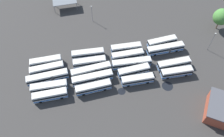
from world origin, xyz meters
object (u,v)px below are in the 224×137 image
at_px(bus_row0_slot3, 174,64).
at_px(bus_row1_slot1, 128,55).
at_px(bus_row1_slot3, 134,71).
at_px(lamp_post_far_corner, 212,41).
at_px(bus_row2_slot2, 91,70).
at_px(bus_row3_slot4, 50,95).
at_px(bus_row0_slot4, 176,72).
at_px(bus_row3_slot0, 46,62).
at_px(depot_building, 221,109).
at_px(bus_row1_slot0, 126,48).
at_px(bus_row2_slot3, 93,78).
at_px(bus_row2_slot1, 90,62).
at_px(bus_row1_slot4, 137,79).
at_px(bus_row0_slot0, 162,42).
at_px(tree_northwest, 222,17).
at_px(bus_row3_slot2, 48,77).
at_px(lamp_post_mid_lot, 92,13).
at_px(bus_row1_slot2, 132,63).
at_px(maintenance_shelter, 65,1).
at_px(bus_row2_slot4, 93,87).
at_px(bus_row0_slot1, 165,49).
at_px(bus_row3_slot1, 47,69).
at_px(bus_row2_slot0, 88,54).
at_px(bus_row3_slot3, 49,87).

xyz_separation_m(bus_row0_slot3, bus_row1_slot1, (16.10, -6.54, -0.00)).
relative_size(bus_row1_slot3, lamp_post_far_corner, 1.28).
relative_size(bus_row2_slot2, bus_row3_slot4, 1.26).
distance_m(bus_row0_slot4, bus_row1_slot1, 18.96).
distance_m(bus_row3_slot0, depot_building, 62.29).
distance_m(bus_row0_slot4, lamp_post_far_corner, 19.41).
distance_m(bus_row1_slot0, bus_row2_slot3, 18.69).
height_order(bus_row2_slot1, bus_row2_slot2, same).
bearing_deg(bus_row1_slot4, bus_row0_slot0, -129.74).
bearing_deg(tree_northwest, bus_row0_slot4, 40.29).
distance_m(bus_row3_slot2, lamp_post_mid_lot, 34.37).
relative_size(bus_row1_slot2, lamp_post_far_corner, 1.58).
relative_size(bus_row1_slot2, depot_building, 1.03).
distance_m(bus_row0_slot3, maintenance_shelter, 56.05).
distance_m(bus_row0_slot4, bus_row3_slot2, 45.97).
relative_size(bus_row3_slot4, depot_building, 0.82).
height_order(bus_row3_slot0, lamp_post_mid_lot, lamp_post_mid_lot).
relative_size(bus_row0_slot0, bus_row2_slot4, 0.96).
height_order(bus_row0_slot1, bus_row2_slot3, same).
xyz_separation_m(bus_row3_slot2, bus_row3_slot4, (-0.93, 7.55, -0.00)).
bearing_deg(bus_row0_slot1, bus_row1_slot3, 30.96).
bearing_deg(bus_row3_slot2, bus_row1_slot4, 169.71).
relative_size(bus_row1_slot4, bus_row3_slot0, 0.99).
relative_size(bus_row2_slot2, lamp_post_far_corner, 1.60).
height_order(bus_row1_slot0, depot_building, depot_building).
xyz_separation_m(bus_row1_slot2, bus_row2_slot2, (15.13, 1.07, 0.00)).
height_order(bus_row3_slot1, tree_northwest, tree_northwest).
height_order(bus_row2_slot4, bus_row3_slot0, same).
bearing_deg(bus_row1_slot0, tree_northwest, -170.16).
height_order(bus_row1_slot0, bus_row2_slot0, same).
relative_size(bus_row1_slot1, bus_row2_slot2, 0.84).
height_order(bus_row0_slot1, depot_building, depot_building).
relative_size(bus_row0_slot3, bus_row1_slot2, 0.85).
bearing_deg(tree_northwest, bus_row2_slot2, 15.90).
bearing_deg(bus_row2_slot1, maintenance_shelter, -77.06).
xyz_separation_m(bus_row1_slot2, lamp_post_mid_lot, (12.04, -26.94, 2.64)).
distance_m(bus_row1_slot3, bus_row3_slot4, 30.25).
xyz_separation_m(bus_row1_slot3, lamp_post_mid_lot, (12.02, -30.53, 2.64)).
xyz_separation_m(bus_row2_slot1, tree_northwest, (-55.39, -11.93, 4.52)).
distance_m(bus_row2_slot1, bus_row3_slot3, 17.02).
height_order(bus_row1_slot4, bus_row3_slot0, same).
bearing_deg(maintenance_shelter, lamp_post_mid_lot, 136.60).
relative_size(bus_row1_slot0, bus_row3_slot3, 0.95).
height_order(bus_row2_slot3, lamp_post_mid_lot, lamp_post_mid_lot).
height_order(bus_row0_slot0, bus_row3_slot1, same).
distance_m(bus_row1_slot2, bus_row1_slot3, 3.59).
bearing_deg(lamp_post_far_corner, bus_row0_slot0, -16.69).
distance_m(bus_row0_slot1, tree_northwest, 27.68).
height_order(bus_row0_slot1, bus_row2_slot0, same).
bearing_deg(lamp_post_far_corner, maintenance_shelter, -31.96).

